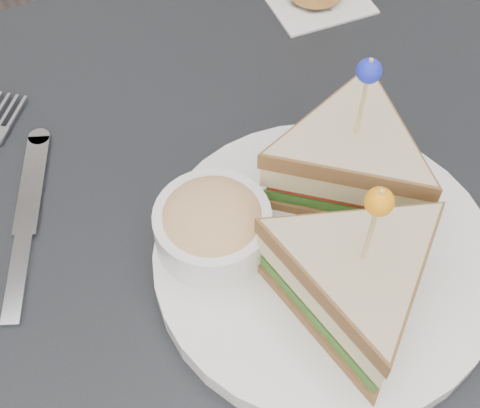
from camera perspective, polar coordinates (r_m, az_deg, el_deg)
table at (r=0.63m, az=-0.43°, el=-7.70°), size 0.80×0.80×0.75m
plate_meal at (r=0.53m, az=7.93°, el=-1.98°), size 0.33×0.33×0.17m
cutlery_knife at (r=0.60m, az=-17.84°, el=-1.86°), size 0.09×0.20×0.01m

